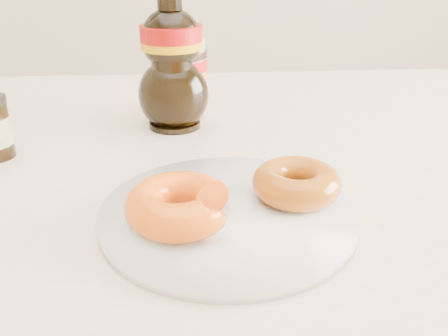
{
  "coord_description": "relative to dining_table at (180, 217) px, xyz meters",
  "views": [
    {
      "loc": [
        0.02,
        -0.49,
        1.01
      ],
      "look_at": [
        0.05,
        -0.0,
        0.79
      ],
      "focal_mm": 40.0,
      "sensor_mm": 36.0,
      "label": 1
    }
  ],
  "objects": [
    {
      "name": "donut_bitten",
      "position": [
        0.0,
        -0.17,
        0.11
      ],
      "size": [
        0.14,
        0.14,
        0.04
      ],
      "primitive_type": "torus",
      "rotation": [
        0.0,
        0.0,
        0.42
      ],
      "color": "#E4590C",
      "rests_on": "plate"
    },
    {
      "name": "donut_whole",
      "position": [
        0.13,
        -0.13,
        0.11
      ],
      "size": [
        0.1,
        0.1,
        0.03
      ],
      "primitive_type": "torus",
      "rotation": [
        0.0,
        0.0,
        0.13
      ],
      "color": "#A13D0A",
      "rests_on": "plate"
    },
    {
      "name": "dining_table",
      "position": [
        0.0,
        0.0,
        0.0
      ],
      "size": [
        1.4,
        0.9,
        0.75
      ],
      "color": "#FFE9C2",
      "rests_on": "ground"
    },
    {
      "name": "plate",
      "position": [
        0.05,
        -0.15,
        0.09
      ],
      "size": [
        0.26,
        0.26,
        0.01
      ],
      "color": "white",
      "rests_on": "dining_table"
    },
    {
      "name": "nutella_jar",
      "position": [
        0.0,
        0.18,
        0.15
      ],
      "size": [
        0.09,
        0.09,
        0.12
      ],
      "rotation": [
        0.0,
        0.0,
        -0.39
      ],
      "color": "white",
      "rests_on": "dining_table"
    },
    {
      "name": "syrup_bottle",
      "position": [
        -0.01,
        0.13,
        0.18
      ],
      "size": [
        0.12,
        0.1,
        0.2
      ],
      "primitive_type": null,
      "rotation": [
        0.0,
        0.0,
        -0.16
      ],
      "color": "black",
      "rests_on": "dining_table"
    }
  ]
}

